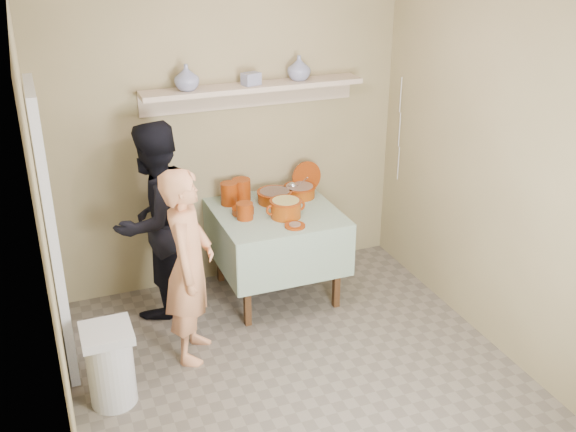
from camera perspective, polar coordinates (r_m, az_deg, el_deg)
name	(u,v)px	position (r m, az deg, el deg)	size (l,w,h in m)	color
ground	(308,389)	(4.72, 1.67, -14.41)	(3.50, 3.50, 0.00)	#696053
tile_panel	(52,234)	(4.75, -19.33, -1.41)	(0.06, 0.70, 2.00)	silver
plate_stack_a	(229,194)	(5.54, -5.01, 1.90)	(0.14, 0.14, 0.19)	maroon
plate_stack_b	(241,190)	(5.62, -3.96, 2.24)	(0.15, 0.15, 0.18)	maroon
bowl_stack	(245,211)	(5.27, -3.68, 0.43)	(0.13, 0.13, 0.13)	maroon
empty_bowl	(243,211)	(5.38, -3.83, 0.45)	(0.18, 0.18, 0.05)	maroon
propped_lid	(307,177)	(5.81, 1.58, 3.33)	(0.27, 0.27, 0.02)	maroon
vase_right	(299,68)	(5.54, 0.94, 12.42)	(0.19, 0.19, 0.20)	navy
vase_left	(187,77)	(5.25, -8.59, 11.53)	(0.19, 0.19, 0.20)	navy
ceramic_box	(251,79)	(5.39, -3.15, 11.52)	(0.14, 0.10, 0.10)	navy
person_cook	(189,266)	(4.72, -8.37, -4.22)	(0.52, 0.34, 1.44)	tan
person_helper	(156,221)	(5.29, -11.15, -0.41)	(0.76, 0.60, 1.57)	black
room_shell	(311,165)	(3.93, 1.95, 4.34)	(3.04, 3.54, 2.62)	#988A5D
serving_table	(276,224)	(5.48, -1.04, -0.69)	(0.97, 0.97, 0.76)	#4C2D16
cazuela_meat_a	(275,195)	(5.58, -1.14, 1.75)	(0.30, 0.30, 0.10)	#772901
cazuela_meat_b	(300,190)	(5.68, 0.99, 2.19)	(0.28, 0.28, 0.10)	#772901
ladle	(293,186)	(5.64, 0.44, 2.59)	(0.08, 0.26, 0.19)	silver
cazuela_rice	(286,207)	(5.28, -0.19, 0.77)	(0.33, 0.25, 0.14)	#772901
front_plate	(295,226)	(5.14, 0.59, -0.81)	(0.16, 0.16, 0.03)	maroon
wall_shelf	(253,89)	(5.46, -3.01, 10.66)	(1.80, 0.25, 0.21)	#BFA78E
trash_bin	(110,365)	(4.59, -14.80, -12.14)	(0.32, 0.32, 0.56)	silver
electrical_cord	(400,130)	(5.93, 9.42, 7.22)	(0.01, 0.05, 0.90)	silver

